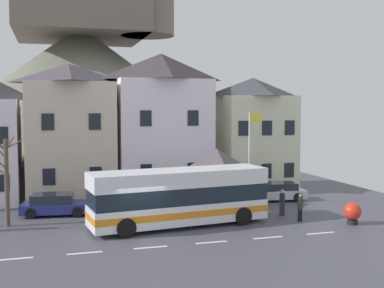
{
  "coord_description": "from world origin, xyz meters",
  "views": [
    {
      "loc": [
        -4.39,
        -23.75,
        6.5
      ],
      "look_at": [
        3.98,
        4.47,
        4.29
      ],
      "focal_mm": 44.99,
      "sensor_mm": 36.0,
      "label": 1
    }
  ],
  "objects_px": {
    "pedestrian_01": "(282,202)",
    "public_bench": "(193,195)",
    "flagpole": "(250,151)",
    "townhouse_02": "(70,130)",
    "townhouse_03": "(162,124)",
    "parked_car_00": "(276,192)",
    "parked_car_02": "(55,205)",
    "bus_shelter": "(217,160)",
    "transit_bus": "(179,198)",
    "hilltop_castle": "(82,94)",
    "bare_tree_02": "(6,178)",
    "pedestrian_00": "(300,206)",
    "townhouse_04": "(253,134)",
    "harbour_buoy": "(353,212)"
  },
  "relations": [
    {
      "from": "townhouse_03",
      "to": "parked_car_00",
      "type": "relative_size",
      "value": 2.41
    },
    {
      "from": "pedestrian_00",
      "to": "pedestrian_01",
      "type": "distance_m",
      "value": 1.62
    },
    {
      "from": "pedestrian_00",
      "to": "townhouse_04",
      "type": "bearing_deg",
      "value": 80.45
    },
    {
      "from": "parked_car_02",
      "to": "pedestrian_01",
      "type": "bearing_deg",
      "value": -9.48
    },
    {
      "from": "hilltop_castle",
      "to": "parked_car_00",
      "type": "height_order",
      "value": "hilltop_castle"
    },
    {
      "from": "public_bench",
      "to": "flagpole",
      "type": "relative_size",
      "value": 0.25
    },
    {
      "from": "townhouse_03",
      "to": "pedestrian_00",
      "type": "height_order",
      "value": "townhouse_03"
    },
    {
      "from": "townhouse_02",
      "to": "public_bench",
      "type": "bearing_deg",
      "value": -30.64
    },
    {
      "from": "transit_bus",
      "to": "public_bench",
      "type": "distance_m",
      "value": 6.89
    },
    {
      "from": "pedestrian_01",
      "to": "public_bench",
      "type": "relative_size",
      "value": 1.01
    },
    {
      "from": "parked_car_00",
      "to": "public_bench",
      "type": "xyz_separation_m",
      "value": [
        -5.78,
        1.1,
        -0.15
      ]
    },
    {
      "from": "townhouse_02",
      "to": "townhouse_03",
      "type": "distance_m",
      "value": 6.76
    },
    {
      "from": "parked_car_02",
      "to": "pedestrian_01",
      "type": "xyz_separation_m",
      "value": [
        13.17,
        -4.1,
        0.2
      ]
    },
    {
      "from": "townhouse_03",
      "to": "transit_bus",
      "type": "xyz_separation_m",
      "value": [
        -1.33,
        -10.11,
        -3.69
      ]
    },
    {
      "from": "townhouse_03",
      "to": "townhouse_04",
      "type": "bearing_deg",
      "value": 0.25
    },
    {
      "from": "public_bench",
      "to": "bus_shelter",
      "type": "bearing_deg",
      "value": -70.54
    },
    {
      "from": "bare_tree_02",
      "to": "flagpole",
      "type": "bearing_deg",
      "value": 6.5
    },
    {
      "from": "townhouse_02",
      "to": "pedestrian_00",
      "type": "bearing_deg",
      "value": -44.08
    },
    {
      "from": "bus_shelter",
      "to": "flagpole",
      "type": "relative_size",
      "value": 0.63
    },
    {
      "from": "transit_bus",
      "to": "parked_car_02",
      "type": "bearing_deg",
      "value": 136.96
    },
    {
      "from": "flagpole",
      "to": "hilltop_castle",
      "type": "bearing_deg",
      "value": 110.74
    },
    {
      "from": "townhouse_03",
      "to": "townhouse_04",
      "type": "relative_size",
      "value": 1.19
    },
    {
      "from": "pedestrian_00",
      "to": "flagpole",
      "type": "relative_size",
      "value": 0.26
    },
    {
      "from": "hilltop_castle",
      "to": "parked_car_02",
      "type": "height_order",
      "value": "hilltop_castle"
    },
    {
      "from": "flagpole",
      "to": "parked_car_02",
      "type": "bearing_deg",
      "value": 178.07
    },
    {
      "from": "townhouse_03",
      "to": "parked_car_02",
      "type": "bearing_deg",
      "value": -145.97
    },
    {
      "from": "townhouse_02",
      "to": "pedestrian_00",
      "type": "relative_size",
      "value": 6.15
    },
    {
      "from": "townhouse_03",
      "to": "flagpole",
      "type": "relative_size",
      "value": 1.71
    },
    {
      "from": "pedestrian_01",
      "to": "bare_tree_02",
      "type": "height_order",
      "value": "bare_tree_02"
    },
    {
      "from": "townhouse_03",
      "to": "transit_bus",
      "type": "height_order",
      "value": "townhouse_03"
    },
    {
      "from": "parked_car_02",
      "to": "bare_tree_02",
      "type": "bearing_deg",
      "value": -131.96
    },
    {
      "from": "transit_bus",
      "to": "pedestrian_01",
      "type": "bearing_deg",
      "value": -0.89
    },
    {
      "from": "parked_car_02",
      "to": "townhouse_02",
      "type": "bearing_deg",
      "value": 86.91
    },
    {
      "from": "bus_shelter",
      "to": "parked_car_02",
      "type": "xyz_separation_m",
      "value": [
        -10.05,
        0.99,
        -2.5
      ]
    },
    {
      "from": "parked_car_02",
      "to": "flagpole",
      "type": "distance_m",
      "value": 13.01
    },
    {
      "from": "pedestrian_01",
      "to": "parked_car_02",
      "type": "bearing_deg",
      "value": 162.72
    },
    {
      "from": "parked_car_00",
      "to": "pedestrian_01",
      "type": "xyz_separation_m",
      "value": [
        -1.79,
        -4.48,
        0.22
      ]
    },
    {
      "from": "transit_bus",
      "to": "bus_shelter",
      "type": "relative_size",
      "value": 2.59
    },
    {
      "from": "townhouse_02",
      "to": "townhouse_03",
      "type": "bearing_deg",
      "value": -7.57
    },
    {
      "from": "hilltop_castle",
      "to": "bare_tree_02",
      "type": "relative_size",
      "value": 7.88
    },
    {
      "from": "hilltop_castle",
      "to": "pedestrian_00",
      "type": "distance_m",
      "value": 32.52
    },
    {
      "from": "pedestrian_01",
      "to": "harbour_buoy",
      "type": "height_order",
      "value": "pedestrian_01"
    },
    {
      "from": "flagpole",
      "to": "townhouse_04",
      "type": "bearing_deg",
      "value": 65.06
    },
    {
      "from": "townhouse_03",
      "to": "transit_bus",
      "type": "bearing_deg",
      "value": -97.48
    },
    {
      "from": "bus_shelter",
      "to": "flagpole",
      "type": "xyz_separation_m",
      "value": [
        2.6,
        0.57,
        0.5
      ]
    },
    {
      "from": "townhouse_02",
      "to": "parked_car_02",
      "type": "xyz_separation_m",
      "value": [
        -1.2,
        -6.21,
        -4.22
      ]
    },
    {
      "from": "pedestrian_00",
      "to": "parked_car_02",
      "type": "bearing_deg",
      "value": 157.13
    },
    {
      "from": "bare_tree_02",
      "to": "pedestrian_00",
      "type": "bearing_deg",
      "value": -12.41
    },
    {
      "from": "parked_car_02",
      "to": "harbour_buoy",
      "type": "distance_m",
      "value": 17.48
    },
    {
      "from": "townhouse_02",
      "to": "bus_shelter",
      "type": "xyz_separation_m",
      "value": [
        8.85,
        -7.2,
        -1.72
      ]
    }
  ]
}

